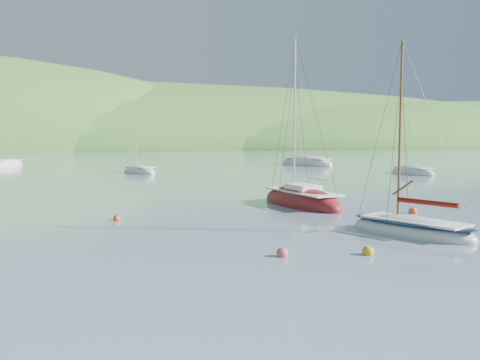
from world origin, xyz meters
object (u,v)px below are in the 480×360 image
object	(u,v)px
daysailer_white	(412,230)
sloop_red	(302,202)
distant_sloop_c	(6,166)
distant_sloop_d	(412,173)
distant_sloop_b	(306,164)
distant_sloop_a	(139,172)

from	to	relation	value
daysailer_white	sloop_red	world-z (taller)	sloop_red
distant_sloop_c	distant_sloop_d	distance (m)	54.68
daysailer_white	distant_sloop_b	bearing A→B (deg)	47.79
distant_sloop_c	distant_sloop_d	size ratio (longest dim) A/B	1.08
distant_sloop_a	distant_sloop_d	xyz separation A→B (m)	(29.96, -11.25, 0.01)
daysailer_white	distant_sloop_d	size ratio (longest dim) A/B	0.99
daysailer_white	distant_sloop_a	bearing A→B (deg)	77.10
distant_sloop_b	sloop_red	bearing A→B (deg)	-138.14
daysailer_white	distant_sloop_d	world-z (taller)	daysailer_white
daysailer_white	distant_sloop_b	size ratio (longest dim) A/B	0.72
distant_sloop_c	distant_sloop_d	world-z (taller)	distant_sloop_c
sloop_red	distant_sloop_b	bearing A→B (deg)	56.48
sloop_red	distant_sloop_b	xyz separation A→B (m)	(18.63, 40.04, -0.01)
distant_sloop_b	daysailer_white	bearing A→B (deg)	-132.52
daysailer_white	distant_sloop_d	bearing A→B (deg)	31.74
distant_sloop_a	distant_sloop_b	distance (m)	26.57
distant_sloop_b	distant_sloop_c	xyz separation A→B (m)	(-41.83, 9.67, -0.04)
distant_sloop_b	distant_sloop_d	xyz separation A→B (m)	(4.61, -19.20, -0.05)
distant_sloop_a	distant_sloop_c	size ratio (longest dim) A/B	0.88
sloop_red	distant_sloop_b	size ratio (longest dim) A/B	0.89
daysailer_white	distant_sloop_c	world-z (taller)	distant_sloop_c
sloop_red	distant_sloop_c	world-z (taller)	sloop_red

